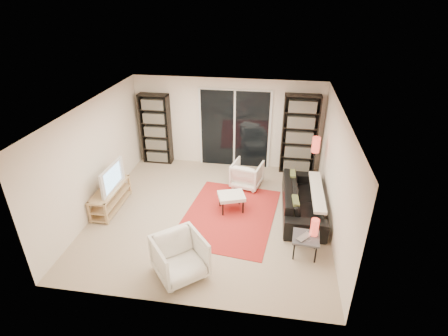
% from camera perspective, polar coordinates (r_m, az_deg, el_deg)
% --- Properties ---
extents(floor, '(5.00, 5.00, 0.00)m').
position_cam_1_polar(floor, '(7.75, -2.19, -7.46)').
color(floor, tan).
rests_on(floor, ground).
extents(wall_back, '(5.00, 0.02, 2.40)m').
position_cam_1_polar(wall_back, '(9.39, 0.56, 7.34)').
color(wall_back, white).
rests_on(wall_back, ground).
extents(wall_front, '(5.00, 0.02, 2.40)m').
position_cam_1_polar(wall_front, '(5.09, -7.82, -12.27)').
color(wall_front, white).
rests_on(wall_front, ground).
extents(wall_left, '(0.02, 5.00, 2.40)m').
position_cam_1_polar(wall_left, '(7.96, -20.32, 1.70)').
color(wall_left, white).
rests_on(wall_left, ground).
extents(wall_right, '(0.02, 5.00, 2.40)m').
position_cam_1_polar(wall_right, '(7.12, 17.80, -0.96)').
color(wall_right, white).
rests_on(wall_right, ground).
extents(ceiling, '(5.00, 5.00, 0.02)m').
position_cam_1_polar(ceiling, '(6.67, -2.56, 9.69)').
color(ceiling, white).
rests_on(ceiling, wall_back).
extents(sliding_door, '(1.92, 0.08, 2.16)m').
position_cam_1_polar(sliding_door, '(9.38, 1.74, 6.33)').
color(sliding_door, white).
rests_on(sliding_door, ground).
extents(bookshelf_left, '(0.80, 0.30, 1.95)m').
position_cam_1_polar(bookshelf_left, '(9.77, -11.05, 6.24)').
color(bookshelf_left, black).
rests_on(bookshelf_left, ground).
extents(bookshelf_right, '(0.90, 0.30, 2.10)m').
position_cam_1_polar(bookshelf_right, '(9.22, 12.21, 5.32)').
color(bookshelf_right, black).
rests_on(bookshelf_right, ground).
extents(tv_stand, '(0.42, 1.31, 0.50)m').
position_cam_1_polar(tv_stand, '(8.21, -18.00, -4.56)').
color(tv_stand, tan).
rests_on(tv_stand, floor).
extents(tv, '(0.16, 0.99, 0.57)m').
position_cam_1_polar(tv, '(7.95, -18.41, -1.39)').
color(tv, black).
rests_on(tv, tv_stand).
extents(rug, '(2.18, 2.76, 0.01)m').
position_cam_1_polar(rug, '(7.68, 0.91, -7.72)').
color(rug, red).
rests_on(rug, floor).
extents(sofa, '(0.89, 2.20, 0.64)m').
position_cam_1_polar(sofa, '(7.82, 12.78, -5.05)').
color(sofa, black).
rests_on(sofa, floor).
extents(armchair_back, '(0.83, 0.84, 0.64)m').
position_cam_1_polar(armchair_back, '(8.64, 3.77, -1.02)').
color(armchair_back, white).
rests_on(armchair_back, floor).
extents(armchair_front, '(1.14, 1.14, 0.75)m').
position_cam_1_polar(armchair_front, '(6.14, -7.22, -14.23)').
color(armchair_front, white).
rests_on(armchair_front, floor).
extents(ottoman, '(0.68, 0.62, 0.40)m').
position_cam_1_polar(ottoman, '(7.68, 1.21, -4.71)').
color(ottoman, white).
rests_on(ottoman, floor).
extents(side_table, '(0.51, 0.51, 0.40)m').
position_cam_1_polar(side_table, '(6.66, 13.22, -11.17)').
color(side_table, '#444448').
rests_on(side_table, floor).
extents(laptop, '(0.37, 0.38, 0.03)m').
position_cam_1_polar(laptop, '(6.58, 13.26, -11.10)').
color(laptop, silver).
rests_on(laptop, side_table).
extents(table_lamp, '(0.15, 0.15, 0.33)m').
position_cam_1_polar(table_lamp, '(6.62, 14.57, -9.33)').
color(table_lamp, '#E7412F').
rests_on(table_lamp, side_table).
extents(floor_lamp, '(0.21, 0.21, 1.37)m').
position_cam_1_polar(floor_lamp, '(8.43, 14.66, 2.82)').
color(floor_lamp, black).
rests_on(floor_lamp, floor).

